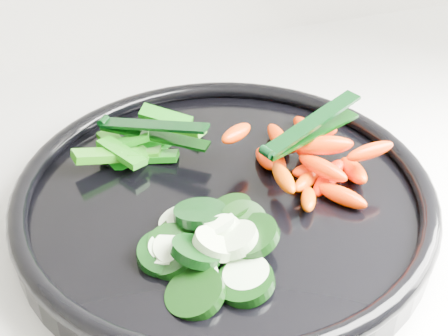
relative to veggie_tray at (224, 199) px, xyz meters
name	(u,v)px	position (x,y,z in m)	size (l,w,h in m)	color
veggie_tray	(224,199)	(0.00, 0.00, 0.00)	(0.38, 0.38, 0.04)	black
cucumber_pile	(203,247)	(-0.04, -0.06, 0.01)	(0.12, 0.13, 0.04)	black
carrot_pile	(309,157)	(0.08, 0.01, 0.02)	(0.15, 0.16, 0.06)	#FF2200
pepper_pile	(139,146)	(-0.06, 0.09, 0.01)	(0.14, 0.10, 0.04)	#1A6C0A
tong_carrot	(309,130)	(0.08, 0.00, 0.05)	(0.11, 0.05, 0.02)	black
tong_pepper	(151,130)	(-0.04, 0.09, 0.03)	(0.10, 0.08, 0.02)	black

